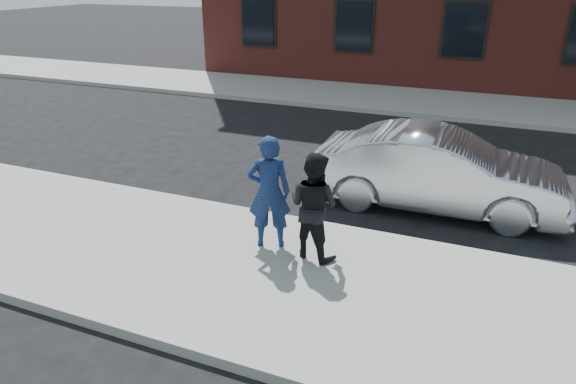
% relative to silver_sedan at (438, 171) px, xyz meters
% --- Properties ---
extents(ground, '(100.00, 100.00, 0.00)m').
position_rel_silver_sedan_xyz_m(ground, '(-0.65, -3.20, -0.73)').
color(ground, black).
rests_on(ground, ground).
extents(near_sidewalk, '(50.00, 3.50, 0.15)m').
position_rel_silver_sedan_xyz_m(near_sidewalk, '(-0.65, -3.45, -0.65)').
color(near_sidewalk, gray).
rests_on(near_sidewalk, ground).
extents(near_curb, '(50.00, 0.10, 0.15)m').
position_rel_silver_sedan_xyz_m(near_curb, '(-0.65, -1.65, -0.65)').
color(near_curb, '#999691').
rests_on(near_curb, ground).
extents(far_sidewalk, '(50.00, 3.50, 0.15)m').
position_rel_silver_sedan_xyz_m(far_sidewalk, '(-0.65, 8.05, -0.65)').
color(far_sidewalk, gray).
rests_on(far_sidewalk, ground).
extents(far_curb, '(50.00, 0.10, 0.15)m').
position_rel_silver_sedan_xyz_m(far_curb, '(-0.65, 6.25, -0.65)').
color(far_curb, '#999691').
rests_on(far_curb, ground).
extents(silver_sedan, '(4.44, 1.65, 1.45)m').
position_rel_silver_sedan_xyz_m(silver_sedan, '(0.00, 0.00, 0.00)').
color(silver_sedan, '#B7BABF').
rests_on(silver_sedan, ground).
extents(man_hoodie, '(0.75, 0.63, 1.75)m').
position_rel_silver_sedan_xyz_m(man_hoodie, '(-2.14, -2.66, 0.30)').
color(man_hoodie, navy).
rests_on(man_hoodie, near_sidewalk).
extents(man_peacoat, '(0.91, 0.79, 1.60)m').
position_rel_silver_sedan_xyz_m(man_peacoat, '(-1.43, -2.71, 0.23)').
color(man_peacoat, black).
rests_on(man_peacoat, near_sidewalk).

